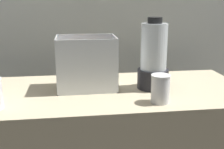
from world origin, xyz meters
TOP-DOWN VIEW (x-y plane):
  - back_wall_unit at (0.00, 0.77)m, footprint 2.60×0.24m
  - carrot_display_bin at (-0.12, 0.05)m, footprint 0.30×0.21m
  - blender_pitcher at (0.21, 0.00)m, footprint 0.16×0.16m
  - juice_cup_pomegranate_middle at (0.19, -0.21)m, footprint 0.09×0.09m

SIDE VIEW (x-z plane):
  - juice_cup_pomegranate_middle at x=0.19m, z-range 0.89..1.02m
  - carrot_display_bin at x=-0.12m, z-range 0.85..1.12m
  - blender_pitcher at x=0.21m, z-range 0.87..1.24m
  - back_wall_unit at x=0.00m, z-range 0.02..2.52m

